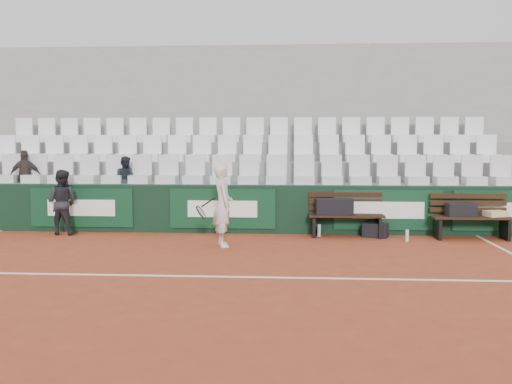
% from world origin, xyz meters
% --- Properties ---
extents(ground, '(80.00, 80.00, 0.00)m').
position_xyz_m(ground, '(0.00, 0.00, 0.00)').
color(ground, '#9B3F23').
rests_on(ground, ground).
extents(court_baseline, '(18.00, 0.06, 0.01)m').
position_xyz_m(court_baseline, '(0.00, 0.00, 0.00)').
color(court_baseline, white).
rests_on(court_baseline, ground).
extents(back_barrier, '(18.00, 0.34, 1.00)m').
position_xyz_m(back_barrier, '(0.07, 3.99, 0.50)').
color(back_barrier, black).
rests_on(back_barrier, ground).
extents(grandstand_tier_front, '(18.00, 0.95, 1.00)m').
position_xyz_m(grandstand_tier_front, '(0.00, 4.62, 0.50)').
color(grandstand_tier_front, gray).
rests_on(grandstand_tier_front, ground).
extents(grandstand_tier_mid, '(18.00, 0.95, 1.45)m').
position_xyz_m(grandstand_tier_mid, '(0.00, 5.58, 0.72)').
color(grandstand_tier_mid, gray).
rests_on(grandstand_tier_mid, ground).
extents(grandstand_tier_back, '(18.00, 0.95, 1.90)m').
position_xyz_m(grandstand_tier_back, '(0.00, 6.53, 0.95)').
color(grandstand_tier_back, gray).
rests_on(grandstand_tier_back, ground).
extents(grandstand_rear_wall, '(18.00, 0.30, 4.40)m').
position_xyz_m(grandstand_rear_wall, '(0.00, 7.15, 2.20)').
color(grandstand_rear_wall, '#979795').
rests_on(grandstand_rear_wall, ground).
extents(seat_row_front, '(11.90, 0.44, 0.63)m').
position_xyz_m(seat_row_front, '(0.00, 4.45, 1.31)').
color(seat_row_front, silver).
rests_on(seat_row_front, grandstand_tier_front).
extents(seat_row_mid, '(11.90, 0.44, 0.63)m').
position_xyz_m(seat_row_mid, '(0.00, 5.40, 1.77)').
color(seat_row_mid, white).
rests_on(seat_row_mid, grandstand_tier_mid).
extents(seat_row_back, '(11.90, 0.44, 0.63)m').
position_xyz_m(seat_row_back, '(0.00, 6.35, 2.21)').
color(seat_row_back, white).
rests_on(seat_row_back, grandstand_tier_back).
extents(bench_left, '(1.50, 0.56, 0.45)m').
position_xyz_m(bench_left, '(2.33, 3.59, 0.23)').
color(bench_left, black).
rests_on(bench_left, ground).
extents(bench_right, '(1.50, 0.56, 0.45)m').
position_xyz_m(bench_right, '(4.76, 3.47, 0.23)').
color(bench_right, black).
rests_on(bench_right, ground).
extents(sports_bag_left, '(0.75, 0.35, 0.32)m').
position_xyz_m(sports_bag_left, '(2.10, 3.60, 0.61)').
color(sports_bag_left, black).
rests_on(sports_bag_left, bench_left).
extents(sports_bag_right, '(0.59, 0.32, 0.26)m').
position_xyz_m(sports_bag_right, '(4.56, 3.46, 0.58)').
color(sports_bag_right, black).
rests_on(sports_bag_right, bench_right).
extents(towel, '(0.47, 0.40, 0.11)m').
position_xyz_m(towel, '(5.23, 3.50, 0.51)').
color(towel, '#D0C387').
rests_on(towel, bench_right).
extents(sports_bag_ground, '(0.55, 0.44, 0.29)m').
position_xyz_m(sports_bag_ground, '(2.92, 3.57, 0.14)').
color(sports_bag_ground, black).
rests_on(sports_bag_ground, ground).
extents(water_bottle_near, '(0.07, 0.07, 0.25)m').
position_xyz_m(water_bottle_near, '(1.80, 3.58, 0.13)').
color(water_bottle_near, silver).
rests_on(water_bottle_near, ground).
extents(water_bottle_far, '(0.06, 0.06, 0.23)m').
position_xyz_m(water_bottle_far, '(3.45, 3.09, 0.12)').
color(water_bottle_far, silver).
rests_on(water_bottle_far, ground).
extents(tennis_player, '(0.75, 0.64, 1.53)m').
position_xyz_m(tennis_player, '(-0.02, 2.39, 0.76)').
color(tennis_player, silver).
rests_on(tennis_player, ground).
extents(ball_kid, '(0.70, 0.57, 1.34)m').
position_xyz_m(ball_kid, '(-3.49, 3.51, 0.67)').
color(ball_kid, black).
rests_on(ball_kid, ground).
extents(spectator_b, '(0.74, 0.43, 1.18)m').
position_xyz_m(spectator_b, '(-4.73, 4.50, 1.59)').
color(spectator_b, '#342E29').
rests_on(spectator_b, grandstand_tier_front).
extents(spectator_c, '(0.61, 0.54, 1.04)m').
position_xyz_m(spectator_c, '(-2.45, 4.50, 1.52)').
color(spectator_c, black).
rests_on(spectator_c, grandstand_tier_front).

